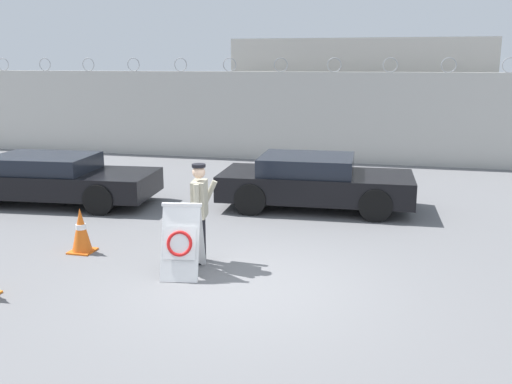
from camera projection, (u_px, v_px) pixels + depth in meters
name	position (u px, v px, depth m)	size (l,w,h in m)	color
ground_plane	(246.00, 286.00, 8.52)	(90.00, 90.00, 0.00)	slate
perimeter_wall	(333.00, 117.00, 18.74)	(36.00, 0.30, 3.40)	beige
building_block	(363.00, 92.00, 23.36)	(9.11, 7.42, 4.07)	beige
barricade_sign	(182.00, 240.00, 8.88)	(0.71, 0.91, 1.15)	white
security_guard	(200.00, 209.00, 9.35)	(0.37, 0.63, 1.67)	black
traffic_cone_mid	(81.00, 230.00, 9.97)	(0.41, 0.41, 0.80)	orange
parked_car_front_coupe	(52.00, 178.00, 13.40)	(4.88, 2.22, 1.14)	black
parked_car_rear_sedan	(314.00, 181.00, 12.94)	(4.38, 2.12, 1.20)	black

